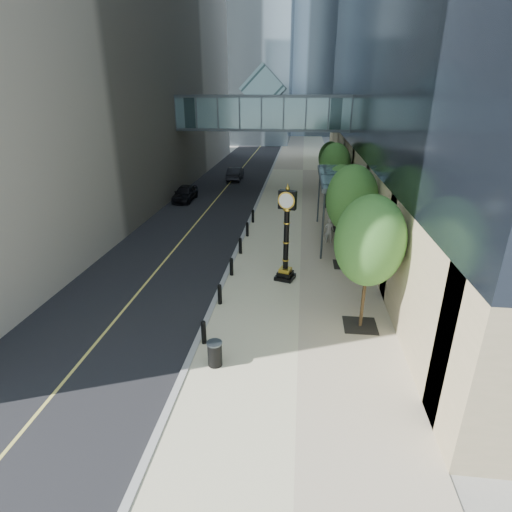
{
  "coord_description": "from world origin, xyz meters",
  "views": [
    {
      "loc": [
        0.85,
        -12.0,
        9.25
      ],
      "look_at": [
        -1.06,
        4.7,
        2.35
      ],
      "focal_mm": 28.0,
      "sensor_mm": 36.0,
      "label": 1
    }
  ],
  "objects_px": {
    "street_clock": "(286,241)",
    "trash_bin": "(215,354)",
    "car_far": "(235,173)",
    "car_near": "(185,193)",
    "pedestrian": "(329,230)"
  },
  "relations": [
    {
      "from": "street_clock",
      "to": "pedestrian",
      "type": "bearing_deg",
      "value": 83.56
    },
    {
      "from": "trash_bin",
      "to": "car_far",
      "type": "height_order",
      "value": "car_far"
    },
    {
      "from": "pedestrian",
      "to": "street_clock",
      "type": "bearing_deg",
      "value": 68.45
    },
    {
      "from": "street_clock",
      "to": "car_near",
      "type": "bearing_deg",
      "value": 139.42
    },
    {
      "from": "street_clock",
      "to": "trash_bin",
      "type": "relative_size",
      "value": 5.52
    },
    {
      "from": "street_clock",
      "to": "car_far",
      "type": "bearing_deg",
      "value": 122.21
    },
    {
      "from": "car_far",
      "to": "pedestrian",
      "type": "bearing_deg",
      "value": 114.28
    },
    {
      "from": "car_near",
      "to": "pedestrian",
      "type": "bearing_deg",
      "value": -37.64
    },
    {
      "from": "pedestrian",
      "to": "car_far",
      "type": "height_order",
      "value": "pedestrian"
    },
    {
      "from": "pedestrian",
      "to": "car_far",
      "type": "bearing_deg",
      "value": -62.36
    },
    {
      "from": "trash_bin",
      "to": "pedestrian",
      "type": "bearing_deg",
      "value": 70.42
    },
    {
      "from": "trash_bin",
      "to": "street_clock",
      "type": "bearing_deg",
      "value": 73.81
    },
    {
      "from": "trash_bin",
      "to": "car_far",
      "type": "distance_m",
      "value": 33.66
    },
    {
      "from": "street_clock",
      "to": "car_near",
      "type": "height_order",
      "value": "street_clock"
    },
    {
      "from": "trash_bin",
      "to": "car_near",
      "type": "xyz_separation_m",
      "value": [
        -7.72,
        23.33,
        0.21
      ]
    }
  ]
}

